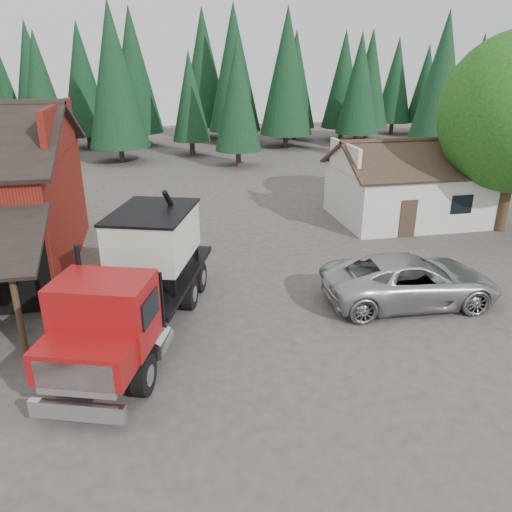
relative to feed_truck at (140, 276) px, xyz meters
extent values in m
plane|color=#463E37|center=(1.91, -2.74, -2.08)|extent=(120.00, 120.00, 0.00)
cube|color=maroon|center=(-3.09, 7.26, 3.92)|extent=(0.25, 7.00, 2.00)
cylinder|color=#382619|center=(-3.69, -0.64, -0.68)|extent=(0.20, 0.20, 2.80)
cube|color=silver|center=(14.91, 10.26, -0.58)|extent=(8.00, 6.00, 3.00)
cube|color=#38281E|center=(14.91, 8.76, 1.67)|extent=(8.60, 3.42, 1.80)
cube|color=#38281E|center=(14.91, 11.76, 1.67)|extent=(8.60, 3.42, 1.80)
cube|color=silver|center=(10.91, 10.26, 1.67)|extent=(0.20, 4.20, 1.50)
cube|color=silver|center=(18.91, 10.26, 1.67)|extent=(0.20, 4.20, 1.50)
cube|color=#38281E|center=(13.41, 7.24, -1.08)|extent=(0.90, 0.06, 2.00)
cube|color=black|center=(16.41, 7.24, -0.48)|extent=(1.20, 0.06, 1.00)
cylinder|color=#382619|center=(18.91, 7.26, -0.48)|extent=(0.60, 0.60, 3.20)
sphere|color=#155012|center=(17.71, 8.06, 2.92)|extent=(4.40, 4.40, 4.40)
cylinder|color=#382619|center=(7.91, 27.26, -1.28)|extent=(0.44, 0.44, 1.60)
cone|color=black|center=(7.91, 27.26, 3.82)|extent=(3.96, 3.96, 9.00)
cylinder|color=#382619|center=(23.91, 23.26, -1.28)|extent=(0.44, 0.44, 1.60)
cone|color=black|center=(23.91, 23.26, 4.82)|extent=(4.84, 4.84, 11.00)
cylinder|color=#382619|center=(-2.09, 31.26, -1.28)|extent=(0.44, 0.44, 1.60)
cone|color=black|center=(-2.09, 31.26, 5.32)|extent=(5.28, 5.28, 12.00)
cylinder|color=black|center=(-2.12, -2.72, -1.48)|extent=(0.73, 1.24, 1.18)
cylinder|color=black|center=(0.02, -3.45, -1.48)|extent=(0.73, 1.24, 1.18)
cylinder|color=black|center=(-0.47, 2.17, -1.48)|extent=(0.73, 1.24, 1.18)
cylinder|color=black|center=(1.67, 1.45, -1.48)|extent=(0.73, 1.24, 1.18)
cylinder|color=black|center=(0.01, 3.60, -1.48)|extent=(0.73, 1.24, 1.18)
cylinder|color=black|center=(2.15, 2.88, -1.48)|extent=(0.73, 1.24, 1.18)
cube|color=black|center=(0.05, 0.18, -1.05)|extent=(4.08, 9.15, 0.43)
cube|color=silver|center=(-1.58, -4.67, -1.48)|extent=(2.41, 0.97, 0.48)
cube|color=silver|center=(-1.55, -4.56, -0.62)|extent=(1.97, 0.75, 0.97)
cube|color=maroon|center=(-1.34, -3.95, -0.46)|extent=(2.74, 2.10, 0.91)
cube|color=maroon|center=(-0.89, -2.63, 0.13)|extent=(3.03, 2.56, 1.99)
cube|color=black|center=(-1.17, -3.44, 0.45)|extent=(2.17, 0.80, 0.97)
cylinder|color=black|center=(-1.60, -1.37, 0.72)|extent=(0.19, 0.19, 1.94)
cube|color=black|center=(-0.55, -1.61, 0.08)|extent=(2.54, 0.96, 1.72)
cube|color=black|center=(0.53, 1.61, -0.76)|extent=(4.59, 6.79, 0.17)
cube|color=beige|center=(0.53, 1.61, 0.83)|extent=(3.48, 4.15, 1.72)
cone|color=beige|center=(0.53, 1.61, -0.25)|extent=(3.00, 3.00, 0.75)
cube|color=black|center=(0.53, 1.61, 1.71)|extent=(3.61, 4.29, 0.09)
cylinder|color=black|center=(1.63, 2.83, 0.72)|extent=(1.48, 2.09, 3.28)
cube|color=maroon|center=(0.74, 4.26, -0.46)|extent=(0.89, 1.02, 0.48)
cylinder|color=silver|center=(0.50, -2.36, -1.16)|extent=(0.91, 1.21, 0.60)
imported|color=#B0B4B8|center=(9.91, 0.26, -1.15)|extent=(6.79, 3.42, 1.84)
camera|label=1|loc=(0.75, -15.40, 6.63)|focal=35.00mm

